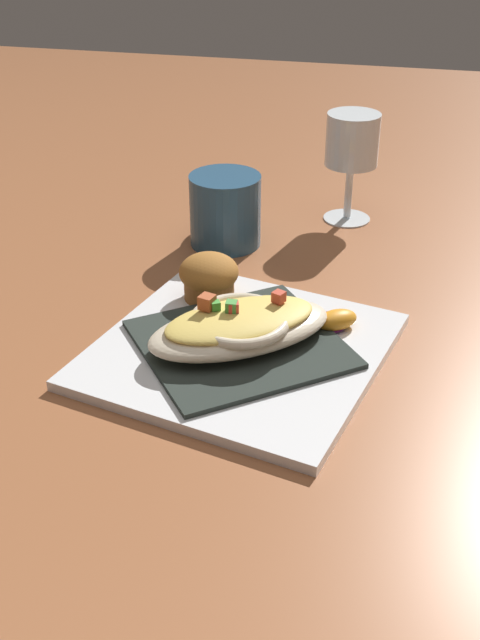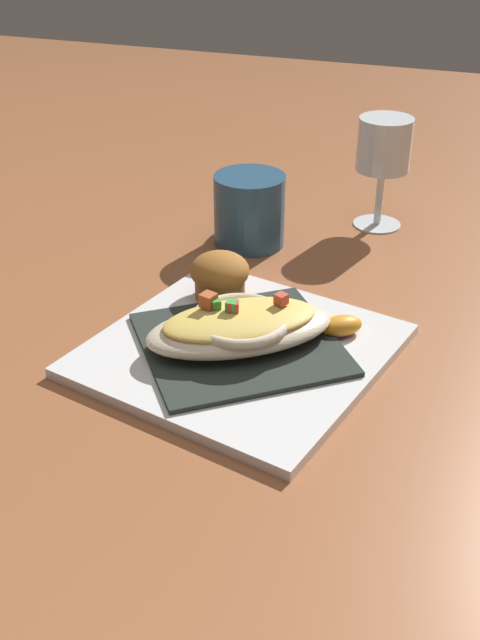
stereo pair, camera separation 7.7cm
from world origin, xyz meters
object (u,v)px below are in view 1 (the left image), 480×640
muffin (209,277)px  coffee_mug (225,213)px  gratin_dish (240,325)px  orange_garnish (335,320)px  square_plate (240,350)px  stemmed_glass (352,146)px

muffin → coffee_mug: 0.17m
gratin_dish → coffee_mug: size_ratio=1.77×
gratin_dish → muffin: 0.11m
muffin → orange_garnish: size_ratio=1.13×
square_plate → stemmed_glass: (0.06, 0.37, 0.10)m
coffee_mug → stemmed_glass: stemmed_glass is taller
square_plate → gratin_dish: bearing=160.4°
muffin → coffee_mug: (-0.02, 0.17, 0.00)m
stemmed_glass → orange_garnish: bearing=-85.7°
gratin_dish → coffee_mug: bearing=107.4°
muffin → stemmed_glass: size_ratio=0.44×
gratin_dish → stemmed_glass: size_ratio=1.41×
square_plate → orange_garnish: orange_garnish is taller
square_plate → coffee_mug: size_ratio=2.30×
muffin → orange_garnish: 0.15m
square_plate → gratin_dish: 0.03m
orange_garnish → gratin_dish: bearing=-146.4°
coffee_mug → stemmed_glass: (0.14, 0.11, 0.06)m
muffin → square_plate: bearing=-57.8°
coffee_mug → orange_garnish: bearing=-49.5°
gratin_dish → stemmed_glass: 0.38m
orange_garnish → coffee_mug: 0.26m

